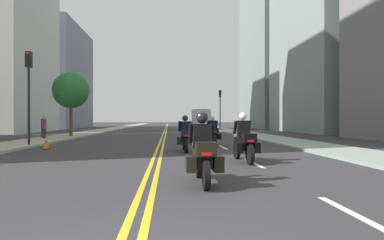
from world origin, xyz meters
The scene contains 21 objects.
ground_plane centered at (0.00, 48.00, 0.00)m, with size 264.00×264.00×0.00m, color #333135.
sidewalk_left centered at (-7.71, 48.00, 0.06)m, with size 2.84×144.00×0.12m, color #A59F8F.
sidewalk_right centered at (7.71, 48.00, 0.06)m, with size 2.84×144.00×0.12m, color gray.
centreline_yellow_inner centered at (-0.12, 48.00, 0.00)m, with size 0.12×132.00×0.01m, color yellow.
centreline_yellow_outer centered at (0.12, 48.00, 0.00)m, with size 0.12×132.00×0.01m, color yellow.
lane_dashes_white centered at (3.15, 29.00, 0.00)m, with size 0.14×56.40×0.01m.
building_left_1 centered at (-17.48, 36.26, 14.02)m, with size 6.97×13.21×28.04m.
building_right_1 centered at (18.89, 33.85, 12.76)m, with size 9.79×16.07×25.52m.
building_left_2 centered at (-18.92, 53.99, 8.29)m, with size 9.85×16.95×16.57m.
building_right_2 centered at (18.18, 52.63, 13.97)m, with size 8.37×17.14×27.95m.
motorcycle_0 centered at (1.15, 4.55, 0.65)m, with size 0.77×2.08×1.57m.
motorcycle_1 centered at (2.88, 8.19, 0.67)m, with size 0.78×2.23×1.63m.
motorcycle_2 centered at (1.14, 11.93, 0.65)m, with size 0.77×2.13×1.59m.
motorcycle_3 centered at (2.81, 15.40, 0.65)m, with size 0.77×2.16×1.62m.
traffic_cone_0 centered at (-5.34, 13.59, 0.35)m, with size 0.32×0.32×0.71m.
traffic_light_near centered at (-6.69, 14.96, 3.35)m, with size 0.28×0.38×4.85m.
traffic_light_far centered at (6.69, 38.01, 3.41)m, with size 0.28×0.38×4.99m.
pedestrian_1 centered at (-8.03, 20.82, 0.84)m, with size 0.36×0.50×1.64m.
pedestrian_2 centered at (-8.45, 21.85, 0.87)m, with size 0.28×0.39×1.69m.
street_tree_0 centered at (-7.19, 24.07, 3.67)m, with size 2.79×2.79×5.08m.
parked_truck centered at (4.89, 44.60, 1.27)m, with size 2.20×6.50×2.80m.
Camera 1 is at (0.43, -2.60, 1.39)m, focal length 31.33 mm.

